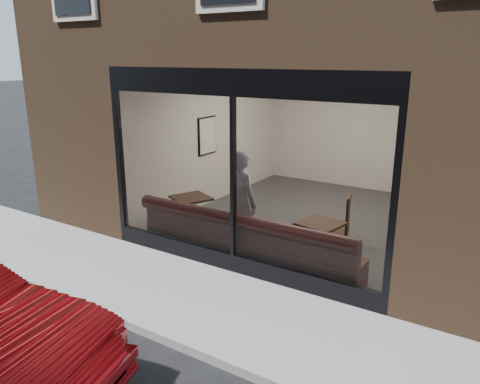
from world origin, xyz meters
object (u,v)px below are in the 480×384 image
Objects in this scene: banquette at (247,250)px; cafe_table_right at (321,224)px; cafe_chair_right at (336,232)px; person at (242,203)px; cafe_table_left at (191,198)px.

cafe_table_right is at bearing 27.04° from banquette.
banquette is 1.87m from cafe_chair_right.
banquette is 8.92× the size of cafe_chair_right.
cafe_chair_right is (1.26, 1.28, -0.69)m from person.
cafe_table_left and cafe_table_right have the same top height.
banquette is 2.15× the size of person.
cafe_table_right is at bearing 0.00° from cafe_table_left.
person is at bearing -10.16° from cafe_table_left.
banquette is at bearing 44.31° from cafe_chair_right.
person is 1.41m from cafe_table_right.
person is 2.80× the size of cafe_table_left.
cafe_table_left is 2.82m from cafe_chair_right.
cafe_table_right is at bearing 81.50° from cafe_chair_right.
cafe_table_left is 2.68m from cafe_table_right.
cafe_table_left is (-1.60, 0.55, 0.52)m from banquette.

